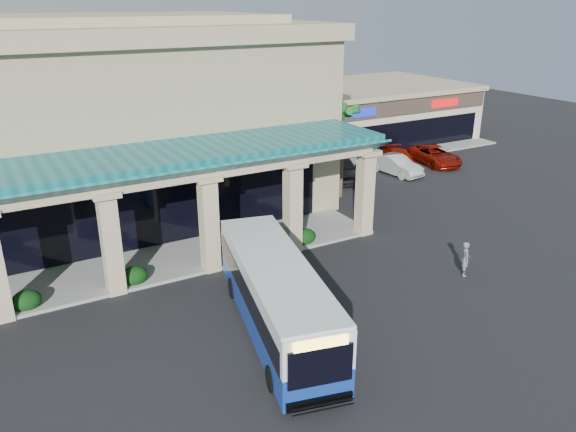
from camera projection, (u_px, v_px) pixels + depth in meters
ground at (323, 301)px, 24.08m from camera, size 110.00×110.00×0.00m
main_building at (49, 123)px, 31.29m from camera, size 30.80×14.80×11.35m
arcade at (90, 223)px, 24.86m from camera, size 30.00×6.20×5.70m
strip_mall at (345, 113)px, 50.97m from camera, size 22.50×12.50×4.90m
palm_0 at (342, 147)px, 35.74m from camera, size 2.40×2.40×6.60m
palm_1 at (329, 142)px, 38.78m from camera, size 2.40×2.40×5.80m
broadleaf_tree at (269, 138)px, 42.08m from camera, size 2.60×2.60×4.81m
transit_bus at (276, 298)px, 21.43m from camera, size 4.74×10.74×2.92m
pedestrian at (465, 259)px, 26.09m from camera, size 0.68×0.73×1.67m
car_silver at (341, 168)px, 40.14m from camera, size 3.56×5.39×1.71m
car_white at (396, 165)px, 41.32m from camera, size 2.00×4.51×1.44m
car_red at (399, 159)px, 43.21m from camera, size 3.41×4.95×1.33m
car_gray at (434, 155)px, 43.97m from camera, size 3.09×5.39×1.42m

